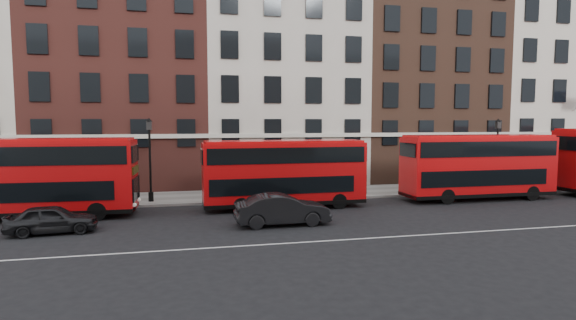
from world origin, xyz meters
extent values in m
plane|color=black|center=(0.00, 0.00, 0.00)|extent=(120.00, 120.00, 0.00)
cube|color=slate|center=(0.00, 10.50, 0.07)|extent=(80.00, 5.00, 0.15)
cube|color=gray|center=(0.00, 8.00, 0.08)|extent=(80.00, 0.30, 0.16)
cube|color=white|center=(0.00, -2.00, 0.01)|extent=(70.00, 0.12, 0.01)
cube|color=brown|center=(-12.80, 18.00, 11.00)|extent=(12.80, 10.00, 22.00)
cube|color=#AFA89A|center=(0.00, 18.00, 9.50)|extent=(12.80, 10.00, 19.00)
cube|color=brown|center=(12.80, 18.00, 10.50)|extent=(12.80, 10.00, 21.00)
cube|color=beige|center=(25.60, 18.00, 10.00)|extent=(12.80, 10.00, 20.00)
cube|color=red|center=(-15.99, 5.82, 2.28)|extent=(10.38, 2.85, 3.87)
cube|color=black|center=(-15.99, 5.82, 0.46)|extent=(10.38, 2.89, 0.24)
cube|color=black|center=(-16.28, 5.83, 1.62)|extent=(9.21, 2.88, 1.03)
cube|color=black|center=(-15.99, 5.82, 3.48)|extent=(9.99, 2.91, 0.98)
cube|color=red|center=(-15.99, 5.82, 4.26)|extent=(10.08, 2.64, 0.18)
cube|color=black|center=(-10.81, 5.61, 1.52)|extent=(0.16, 2.16, 1.27)
cube|color=black|center=(-10.81, 5.61, 2.57)|extent=(0.15, 1.86, 0.41)
cylinder|color=black|center=(-12.70, 4.59, 0.49)|extent=(0.99, 0.31, 0.98)
cylinder|color=black|center=(-12.61, 6.78, 0.49)|extent=(0.99, 0.31, 0.98)
cube|color=red|center=(-2.26, 5.82, 2.15)|extent=(9.76, 2.47, 3.66)
cube|color=black|center=(-2.26, 5.82, 0.44)|extent=(9.76, 2.51, 0.22)
cube|color=black|center=(-2.54, 5.81, 1.53)|extent=(8.65, 2.53, 0.97)
cube|color=black|center=(-2.26, 5.82, 3.29)|extent=(9.39, 2.54, 0.93)
cube|color=red|center=(-2.26, 5.82, 4.03)|extent=(9.48, 2.28, 0.17)
cube|color=black|center=(2.64, 5.89, 1.44)|extent=(0.11, 2.04, 1.20)
cube|color=black|center=(2.64, 5.89, 2.43)|extent=(0.10, 1.76, 0.39)
cylinder|color=black|center=(0.90, 4.83, 0.46)|extent=(0.93, 0.27, 0.93)
cylinder|color=black|center=(0.87, 6.90, 0.46)|extent=(0.93, 0.27, 0.93)
cylinder|color=black|center=(-5.03, 4.73, 0.46)|extent=(0.93, 0.27, 0.93)
cylinder|color=black|center=(-5.06, 6.81, 0.46)|extent=(0.93, 0.27, 0.93)
cube|color=red|center=(11.04, 5.82, 2.28)|extent=(10.31, 2.47, 3.88)
cube|color=black|center=(11.04, 5.82, 0.46)|extent=(10.31, 2.51, 0.24)
cube|color=black|center=(10.75, 5.82, 1.62)|extent=(9.14, 2.55, 1.03)
cube|color=black|center=(11.04, 5.82, 3.49)|extent=(9.92, 2.55, 0.98)
cube|color=red|center=(11.04, 5.82, 4.27)|extent=(10.02, 2.27, 0.18)
cube|color=black|center=(16.24, 5.81, 1.52)|extent=(0.08, 2.16, 1.28)
cube|color=black|center=(16.24, 5.81, 2.57)|extent=(0.08, 1.87, 0.41)
cylinder|color=black|center=(14.38, 4.71, 0.49)|extent=(0.98, 0.28, 0.98)
cylinder|color=black|center=(14.38, 6.91, 0.49)|extent=(0.98, 0.28, 0.98)
cylinder|color=black|center=(8.09, 4.72, 0.49)|extent=(0.98, 0.28, 0.98)
cylinder|color=black|center=(8.10, 6.92, 0.49)|extent=(0.98, 0.28, 0.98)
imported|color=black|center=(-14.23, 2.15, 0.68)|extent=(4.11, 1.96, 1.35)
imported|color=black|center=(-3.31, 1.47, 0.79)|extent=(4.84, 1.78, 1.58)
cylinder|color=black|center=(-10.29, 9.10, 2.45)|extent=(0.14, 0.14, 4.60)
cylinder|color=black|center=(-10.29, 9.10, 0.45)|extent=(0.32, 0.32, 0.60)
cube|color=#262626|center=(-10.29, 9.10, 5.00)|extent=(0.32, 0.32, 0.55)
cone|color=black|center=(-10.29, 9.10, 5.35)|extent=(0.44, 0.44, 0.25)
cylinder|color=black|center=(15.15, 9.30, 2.45)|extent=(0.14, 0.14, 4.60)
cylinder|color=black|center=(15.15, 9.30, 0.45)|extent=(0.32, 0.32, 0.60)
cube|color=#262626|center=(15.15, 9.30, 5.00)|extent=(0.32, 0.32, 0.55)
cone|color=black|center=(15.15, 9.30, 5.35)|extent=(0.44, 0.44, 0.25)
camera|label=1|loc=(-7.98, -20.53, 5.25)|focal=28.00mm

